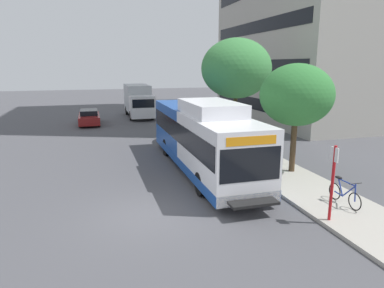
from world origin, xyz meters
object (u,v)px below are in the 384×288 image
street_tree_mid_block (236,69)px  box_truck_background (138,100)px  bicycle_parked (345,194)px  transit_bus (202,137)px  street_tree_near_stop (296,95)px  parked_car_far_lane (89,117)px  bus_stop_sign_pole (333,178)px

street_tree_mid_block → box_truck_background: (-4.73, 14.28, -3.30)m
bicycle_parked → box_truck_background: size_ratio=0.25×
transit_bus → street_tree_near_stop: size_ratio=2.34×
street_tree_mid_block → parked_car_far_lane: size_ratio=1.53×
transit_bus → box_truck_background: (-0.63, 19.69, 0.04)m
bus_stop_sign_pole → box_truck_background: (-2.89, 26.91, 0.09)m
bus_stop_sign_pole → box_truck_background: box_truck_background is taller
transit_bus → street_tree_mid_block: bearing=52.8°
street_tree_mid_block → parked_car_far_lane: bearing=132.1°
box_truck_background → street_tree_mid_block: bearing=-71.7°
transit_bus → parked_car_far_lane: bearing=109.1°
transit_bus → bicycle_parked: 7.32m
bus_stop_sign_pole → street_tree_near_stop: size_ratio=0.50×
bicycle_parked → street_tree_near_stop: bearing=84.3°
street_tree_mid_block → parked_car_far_lane: (-9.67, 10.69, -4.38)m
parked_car_far_lane → street_tree_near_stop: bearing=-61.8°
transit_bus → bicycle_parked: bearing=-59.6°
transit_bus → bus_stop_sign_pole: size_ratio=4.71×
bus_stop_sign_pole → bicycle_parked: bus_stop_sign_pole is taller
street_tree_near_stop → street_tree_mid_block: bearing=89.9°
street_tree_mid_block → bicycle_parked: bearing=-92.2°
bicycle_parked → parked_car_far_lane: size_ratio=0.39×
parked_car_far_lane → bus_stop_sign_pole: bearing=-71.4°
street_tree_near_stop → street_tree_mid_block: size_ratio=0.76×
transit_bus → street_tree_mid_block: (4.11, 5.41, 3.34)m
transit_bus → bus_stop_sign_pole: (2.26, -7.22, -0.05)m
street_tree_near_stop → street_tree_mid_block: (0.01, 7.33, 1.16)m
bus_stop_sign_pole → bicycle_parked: (1.40, 0.98, -1.09)m
street_tree_near_stop → box_truck_background: (-4.72, 21.61, -2.15)m
box_truck_background → bicycle_parked: bearing=-80.6°
bus_stop_sign_pole → street_tree_near_stop: bearing=71.0°
bus_stop_sign_pole → street_tree_near_stop: (1.83, 5.31, 2.24)m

